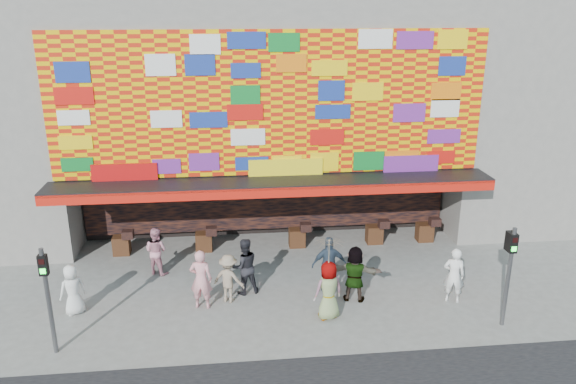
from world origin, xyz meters
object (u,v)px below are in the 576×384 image
object	(u,v)px
signal_right	(510,266)
ped_c	(244,266)
ped_i	(156,251)
signal_left	(47,289)
ped_g	(328,291)
ped_a	(73,290)
ped_d	(229,278)
parasol	(329,252)
ped_e	(329,265)
ped_h	(454,275)
ped_f	(355,274)
ped_b	(201,279)

from	to	relation	value
signal_right	ped_c	xyz separation A→B (m)	(-7.30, 2.69, -0.93)
signal_right	ped_i	bearing A→B (deg)	156.73
signal_left	ped_i	bearing A→B (deg)	63.75
signal_left	ped_g	xyz separation A→B (m)	(7.48, 0.91, -0.97)
ped_a	ped_d	bearing A→B (deg)	151.39
ped_d	parasol	xyz separation A→B (m)	(2.88, -1.29, 1.33)
ped_c	ped_e	xyz separation A→B (m)	(2.67, -0.24, 0.02)
ped_i	ped_h	bearing A→B (deg)	-168.60
signal_left	ped_h	world-z (taller)	signal_left
ped_d	ped_g	distance (m)	3.16
ped_e	ped_i	world-z (taller)	ped_e
ped_f	ped_g	bearing A→B (deg)	60.21
ped_e	ped_g	xyz separation A→B (m)	(-0.30, -1.53, -0.05)
signal_left	ped_b	bearing A→B (deg)	26.99
ped_b	ped_i	world-z (taller)	ped_b
ped_h	parasol	world-z (taller)	parasol
signal_left	ped_a	distance (m)	2.25
ped_f	signal_left	bearing A→B (deg)	28.79
ped_a	ped_g	world-z (taller)	ped_g
signal_left	ped_g	world-z (taller)	signal_left
ped_c	ped_i	size ratio (longest dim) A/B	1.12
ped_c	ped_i	distance (m)	3.40
signal_right	ped_h	world-z (taller)	signal_right
ped_b	ped_f	xyz separation A→B (m)	(4.68, -0.07, -0.05)
ped_e	ped_h	bearing A→B (deg)	165.01
signal_right	ped_i	xyz separation A→B (m)	(-10.23, 4.40, -1.03)
ped_i	parasol	size ratio (longest dim) A/B	0.94
ped_g	ped_h	world-z (taller)	ped_g
signal_left	ped_e	world-z (taller)	signal_left
ped_d	ped_g	xyz separation A→B (m)	(2.88, -1.29, 0.12)
ped_g	ped_h	xyz separation A→B (m)	(4.00, 0.55, -0.01)
ped_d	parasol	distance (m)	3.42
ped_e	ped_f	world-z (taller)	ped_e
ped_b	parasol	world-z (taller)	parasol
ped_i	signal_right	bearing A→B (deg)	-174.35
signal_right	ped_e	distance (m)	5.32
signal_right	ped_c	world-z (taller)	signal_right
signal_left	parasol	size ratio (longest dim) A/B	1.70
ped_h	ped_b	bearing A→B (deg)	15.63
ped_e	ped_f	bearing A→B (deg)	139.33
ped_d	parasol	size ratio (longest dim) A/B	0.88
ped_c	ped_h	size ratio (longest dim) A/B	1.05
ped_f	ped_h	xyz separation A→B (m)	(3.01, -0.39, -0.01)
ped_e	parasol	bearing A→B (deg)	79.03
ped_g	signal_right	bearing A→B (deg)	153.41
ped_d	ped_i	bearing A→B (deg)	-17.11
signal_left	parasol	xyz separation A→B (m)	(7.48, 0.91, 0.25)
ped_a	ped_e	bearing A→B (deg)	152.00
ped_d	ped_e	size ratio (longest dim) A/B	0.82
ped_g	ped_i	bearing A→B (deg)	-49.37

